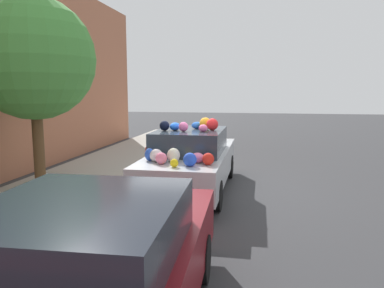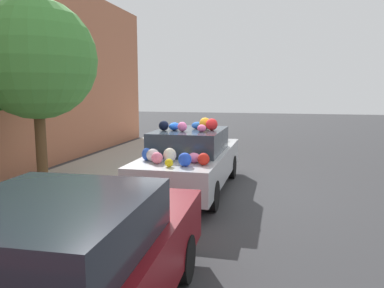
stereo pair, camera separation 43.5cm
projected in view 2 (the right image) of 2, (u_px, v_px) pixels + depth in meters
ground_plane at (191, 190)px, 8.85m from camera, size 60.00×60.00×0.00m
sidewalk_curb at (87, 181)px, 9.45m from camera, size 24.00×3.20×0.11m
building_facade at (1, 69)px, 9.44m from camera, size 18.00×1.20×5.81m
street_tree at (36, 60)px, 8.22m from camera, size 2.65×2.65×4.23m
fire_hydrant at (152, 158)px, 10.51m from camera, size 0.20×0.20×0.70m
art_car at (192, 158)px, 8.69m from camera, size 4.56×1.70×1.72m
parked_car_plain at (61, 269)px, 3.40m from camera, size 4.24×2.00×1.43m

